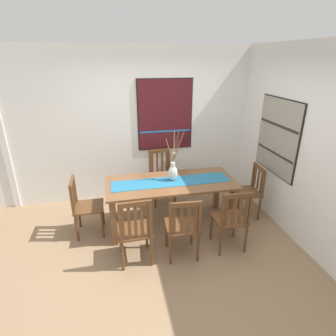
# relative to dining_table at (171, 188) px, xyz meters

# --- Properties ---
(ground_plane) EXTENTS (6.40, 6.40, 0.03)m
(ground_plane) POSITION_rel_dining_table_xyz_m (-0.13, -0.69, -0.65)
(ground_plane) COLOR #8E7051
(wall_back) EXTENTS (6.40, 0.12, 2.70)m
(wall_back) POSITION_rel_dining_table_xyz_m (-0.13, 1.17, 0.71)
(wall_back) COLOR silver
(wall_back) RESTS_ON ground_plane
(wall_side) EXTENTS (0.12, 6.40, 2.70)m
(wall_side) POSITION_rel_dining_table_xyz_m (1.73, -0.69, 0.71)
(wall_side) COLOR silver
(wall_side) RESTS_ON ground_plane
(door_frame_reveal) EXTENTS (0.10, 0.04, 2.04)m
(door_frame_reveal) POSITION_rel_dining_table_xyz_m (-2.56, 1.10, 0.38)
(door_frame_reveal) COLOR silver
(door_frame_reveal) RESTS_ON ground_plane
(dining_table) EXTENTS (1.95, 0.85, 0.74)m
(dining_table) POSITION_rel_dining_table_xyz_m (0.00, 0.00, 0.00)
(dining_table) COLOR brown
(dining_table) RESTS_ON ground_plane
(table_runner) EXTENTS (1.79, 0.36, 0.01)m
(table_runner) POSITION_rel_dining_table_xyz_m (0.00, -0.00, 0.11)
(table_runner) COLOR #236B93
(table_runner) RESTS_ON dining_table
(centerpiece_vase) EXTENTS (0.27, 0.27, 0.77)m
(centerpiece_vase) POSITION_rel_dining_table_xyz_m (0.04, 0.04, 0.26)
(centerpiece_vase) COLOR silver
(centerpiece_vase) RESTS_ON dining_table
(chair_0) EXTENTS (0.42, 0.42, 0.90)m
(chair_0) POSITION_rel_dining_table_xyz_m (-1.29, 0.03, -0.16)
(chair_0) COLOR brown
(chair_0) RESTS_ON ground_plane
(chair_1) EXTENTS (0.43, 0.43, 0.96)m
(chair_1) POSITION_rel_dining_table_xyz_m (-0.63, -0.77, -0.14)
(chair_1) COLOR brown
(chair_1) RESTS_ON ground_plane
(chair_2) EXTENTS (0.45, 0.45, 0.90)m
(chair_2) POSITION_rel_dining_table_xyz_m (-0.02, -0.79, -0.16)
(chair_2) COLOR brown
(chair_2) RESTS_ON ground_plane
(chair_3) EXTENTS (0.45, 0.45, 0.88)m
(chair_3) POSITION_rel_dining_table_xyz_m (1.30, -0.02, -0.17)
(chair_3) COLOR brown
(chair_3) RESTS_ON ground_plane
(chair_4) EXTENTS (0.43, 0.43, 0.93)m
(chair_4) POSITION_rel_dining_table_xyz_m (0.66, -0.76, -0.15)
(chair_4) COLOR brown
(chair_4) RESTS_ON ground_plane
(chair_5) EXTENTS (0.45, 0.45, 0.96)m
(chair_5) POSITION_rel_dining_table_xyz_m (0.00, 0.78, -0.14)
(chair_5) COLOR brown
(chair_5) RESTS_ON ground_plane
(painting_on_back_wall) EXTENTS (0.99, 0.05, 1.25)m
(painting_on_back_wall) POSITION_rel_dining_table_xyz_m (0.13, 1.11, 0.90)
(painting_on_back_wall) COLOR black
(painting_on_side_wall) EXTENTS (0.05, 1.02, 1.17)m
(painting_on_side_wall) POSITION_rel_dining_table_xyz_m (1.67, -0.04, 0.72)
(painting_on_side_wall) COLOR black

